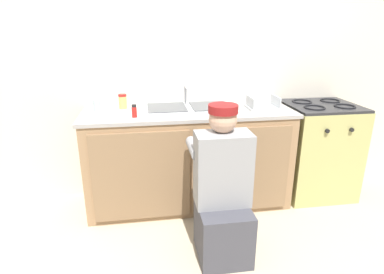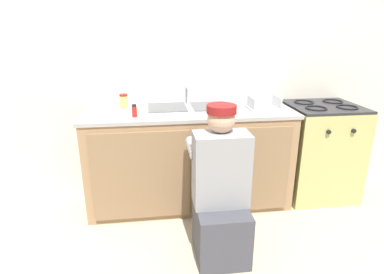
{
  "view_description": "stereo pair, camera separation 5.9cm",
  "coord_description": "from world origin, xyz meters",
  "px_view_note": "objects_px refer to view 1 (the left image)",
  "views": [
    {
      "loc": [
        -0.39,
        -2.4,
        1.58
      ],
      "look_at": [
        0.0,
        0.1,
        0.72
      ],
      "focal_mm": 30.0,
      "sensor_mm": 36.0,
      "label": 1
    },
    {
      "loc": [
        -0.33,
        -2.41,
        1.58
      ],
      "look_at": [
        0.0,
        0.1,
        0.72
      ],
      "focal_mm": 30.0,
      "sensor_mm": 36.0,
      "label": 2
    }
  ],
  "objects_px": {
    "condiment_jar": "(123,101)",
    "spice_bottle_red": "(134,111)",
    "sink_double_basin": "(188,108)",
    "water_glass": "(97,106)",
    "dish_rack_tray": "(263,106)",
    "stove_range": "(317,149)",
    "plumber_person": "(223,196)"
  },
  "relations": [
    {
      "from": "condiment_jar",
      "to": "spice_bottle_red",
      "type": "relative_size",
      "value": 1.22
    },
    {
      "from": "sink_double_basin",
      "to": "spice_bottle_red",
      "type": "distance_m",
      "value": 0.49
    },
    {
      "from": "condiment_jar",
      "to": "sink_double_basin",
      "type": "bearing_deg",
      "value": -15.66
    },
    {
      "from": "sink_double_basin",
      "to": "water_glass",
      "type": "distance_m",
      "value": 0.79
    },
    {
      "from": "sink_double_basin",
      "to": "dish_rack_tray",
      "type": "distance_m",
      "value": 0.67
    },
    {
      "from": "stove_range",
      "to": "dish_rack_tray",
      "type": "relative_size",
      "value": 3.28
    },
    {
      "from": "stove_range",
      "to": "spice_bottle_red",
      "type": "bearing_deg",
      "value": -174.84
    },
    {
      "from": "plumber_person",
      "to": "water_glass",
      "type": "xyz_separation_m",
      "value": [
        -0.91,
        0.84,
        0.48
      ]
    },
    {
      "from": "plumber_person",
      "to": "condiment_jar",
      "type": "bearing_deg",
      "value": 127.04
    },
    {
      "from": "spice_bottle_red",
      "to": "stove_range",
      "type": "bearing_deg",
      "value": 5.16
    },
    {
      "from": "sink_double_basin",
      "to": "stove_range",
      "type": "xyz_separation_m",
      "value": [
        1.26,
        -0.0,
        -0.46
      ]
    },
    {
      "from": "stove_range",
      "to": "spice_bottle_red",
      "type": "relative_size",
      "value": 8.74
    },
    {
      "from": "plumber_person",
      "to": "sink_double_basin",
      "type": "bearing_deg",
      "value": 99.62
    },
    {
      "from": "water_glass",
      "to": "dish_rack_tray",
      "type": "distance_m",
      "value": 1.45
    },
    {
      "from": "stove_range",
      "to": "condiment_jar",
      "type": "height_order",
      "value": "condiment_jar"
    },
    {
      "from": "condiment_jar",
      "to": "dish_rack_tray",
      "type": "height_order",
      "value": "condiment_jar"
    },
    {
      "from": "stove_range",
      "to": "spice_bottle_red",
      "type": "distance_m",
      "value": 1.8
    },
    {
      "from": "stove_range",
      "to": "condiment_jar",
      "type": "distance_m",
      "value": 1.91
    },
    {
      "from": "spice_bottle_red",
      "to": "water_glass",
      "type": "bearing_deg",
      "value": 143.93
    },
    {
      "from": "spice_bottle_red",
      "to": "dish_rack_tray",
      "type": "height_order",
      "value": "dish_rack_tray"
    },
    {
      "from": "plumber_person",
      "to": "water_glass",
      "type": "relative_size",
      "value": 11.04
    },
    {
      "from": "stove_range",
      "to": "dish_rack_tray",
      "type": "bearing_deg",
      "value": -176.46
    },
    {
      "from": "stove_range",
      "to": "plumber_person",
      "type": "relative_size",
      "value": 0.83
    },
    {
      "from": "dish_rack_tray",
      "to": "plumber_person",
      "type": "bearing_deg",
      "value": -126.33
    },
    {
      "from": "water_glass",
      "to": "plumber_person",
      "type": "bearing_deg",
      "value": -42.66
    },
    {
      "from": "condiment_jar",
      "to": "spice_bottle_red",
      "type": "distance_m",
      "value": 0.34
    },
    {
      "from": "sink_double_basin",
      "to": "plumber_person",
      "type": "relative_size",
      "value": 0.72
    },
    {
      "from": "stove_range",
      "to": "spice_bottle_red",
      "type": "xyz_separation_m",
      "value": [
        -1.73,
        -0.16,
        0.49
      ]
    },
    {
      "from": "condiment_jar",
      "to": "spice_bottle_red",
      "type": "xyz_separation_m",
      "value": [
        0.11,
        -0.32,
        -0.01
      ]
    },
    {
      "from": "condiment_jar",
      "to": "water_glass",
      "type": "distance_m",
      "value": 0.23
    },
    {
      "from": "sink_double_basin",
      "to": "spice_bottle_red",
      "type": "height_order",
      "value": "sink_double_basin"
    },
    {
      "from": "sink_double_basin",
      "to": "spice_bottle_red",
      "type": "bearing_deg",
      "value": -161.16
    }
  ]
}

